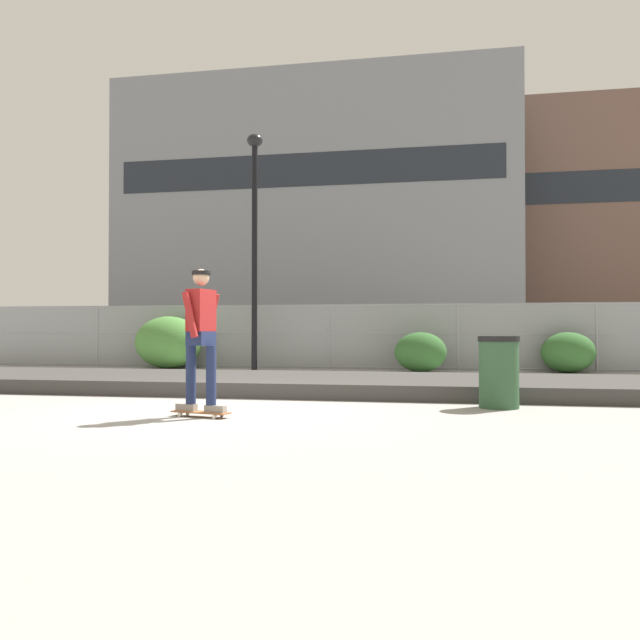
% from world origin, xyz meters
% --- Properties ---
extents(ground_plane, '(120.00, 120.00, 0.00)m').
position_xyz_m(ground_plane, '(0.00, 0.00, 0.00)').
color(ground_plane, gray).
extents(gravel_berm, '(14.36, 3.30, 0.25)m').
position_xyz_m(gravel_berm, '(0.00, 3.43, 0.13)').
color(gravel_berm, '#3D3A38').
rests_on(gravel_berm, ground_plane).
extents(skateboard, '(0.82, 0.37, 0.07)m').
position_xyz_m(skateboard, '(0.07, -0.37, 0.06)').
color(skateboard, '#9E5B33').
rests_on(skateboard, ground_plane).
extents(skater, '(0.72, 0.62, 1.83)m').
position_xyz_m(skater, '(0.07, -0.37, 1.12)').
color(skater, gray).
rests_on(skater, skateboard).
extents(chain_fence, '(21.65, 0.06, 1.85)m').
position_xyz_m(chain_fence, '(-0.00, 9.81, 0.93)').
color(chain_fence, gray).
rests_on(chain_fence, ground_plane).
extents(street_lamp, '(0.44, 0.44, 6.60)m').
position_xyz_m(street_lamp, '(-1.97, 9.00, 4.12)').
color(street_lamp, black).
rests_on(street_lamp, ground_plane).
extents(parked_car_near, '(4.42, 1.98, 1.66)m').
position_xyz_m(parked_car_near, '(-4.36, 13.18, 0.84)').
color(parked_car_near, maroon).
rests_on(parked_car_near, ground_plane).
extents(parked_car_mid, '(4.45, 2.04, 1.66)m').
position_xyz_m(parked_car_mid, '(2.11, 13.29, 0.84)').
color(parked_car_mid, black).
rests_on(parked_car_mid, ground_plane).
extents(library_building, '(31.63, 15.02, 21.09)m').
position_xyz_m(library_building, '(-6.73, 45.79, 10.54)').
color(library_building, slate).
rests_on(library_building, ground_plane).
extents(office_block, '(26.83, 11.90, 19.59)m').
position_xyz_m(office_block, '(18.57, 49.75, 9.79)').
color(office_block, brown).
rests_on(office_block, ground_plane).
extents(shrub_left, '(1.95, 1.59, 1.51)m').
position_xyz_m(shrub_left, '(-4.60, 9.19, 0.75)').
color(shrub_left, '#477F38').
rests_on(shrub_left, ground_plane).
extents(shrub_center, '(1.36, 1.12, 1.05)m').
position_xyz_m(shrub_center, '(2.61, 8.89, 0.53)').
color(shrub_center, '#2D5B28').
rests_on(shrub_center, ground_plane).
extents(shrub_right, '(1.37, 1.12, 1.06)m').
position_xyz_m(shrub_right, '(6.39, 9.35, 0.53)').
color(shrub_right, '#2D5B28').
rests_on(shrub_right, ground_plane).
extents(trash_bin, '(0.59, 0.59, 1.03)m').
position_xyz_m(trash_bin, '(3.92, 1.31, 0.52)').
color(trash_bin, '#2D5133').
rests_on(trash_bin, ground_plane).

